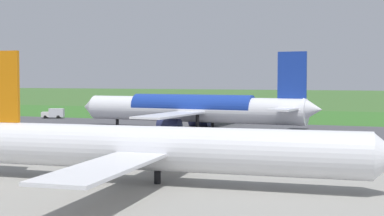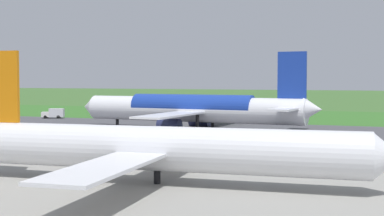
{
  "view_description": "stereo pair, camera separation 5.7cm",
  "coord_description": "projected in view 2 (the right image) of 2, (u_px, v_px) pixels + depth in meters",
  "views": [
    {
      "loc": [
        -34.57,
        109.05,
        10.7
      ],
      "look_at": [
        7.25,
        0.0,
        4.5
      ],
      "focal_mm": 52.65,
      "sensor_mm": 36.0,
      "label": 1
    },
    {
      "loc": [
        -34.62,
        109.03,
        10.7
      ],
      "look_at": [
        7.25,
        0.0,
        4.5
      ],
      "focal_mm": 52.65,
      "sensor_mm": 36.0,
      "label": 2
    }
  ],
  "objects": [
    {
      "name": "runway_asphalt",
      "position": [
        225.0,
        131.0,
        114.6
      ],
      "size": [
        600.0,
        40.72,
        0.06
      ],
      "primitive_type": "cube",
      "color": "#47474C",
      "rests_on": "ground"
    },
    {
      "name": "grass_verge_foreground",
      "position": [
        267.0,
        119.0,
        148.59
      ],
      "size": [
        600.0,
        80.0,
        0.04
      ],
      "primitive_type": "cube",
      "color": "#346B27",
      "rests_on": "ground"
    },
    {
      "name": "airliner_main",
      "position": [
        194.0,
        109.0,
        116.81
      ],
      "size": [
        54.14,
        44.29,
        15.88
      ],
      "color": "white",
      "rests_on": "ground"
    },
    {
      "name": "traffic_cone_orange",
      "position": [
        271.0,
        117.0,
        151.85
      ],
      "size": [
        0.4,
        0.4,
        0.55
      ],
      "primitive_type": "cone",
      "color": "orange",
      "rests_on": "ground"
    },
    {
      "name": "ground_plane",
      "position": [
        225.0,
        131.0,
        114.6
      ],
      "size": [
        800.0,
        800.0,
        0.0
      ],
      "primitive_type": "plane",
      "color": "#3D662D"
    },
    {
      "name": "airliner_parked_mid",
      "position": [
        155.0,
        147.0,
        56.65
      ],
      "size": [
        46.88,
        38.39,
        13.68
      ],
      "color": "white",
      "rests_on": "ground"
    },
    {
      "name": "apron_concrete",
      "position": [
        75.0,
        174.0,
        62.87
      ],
      "size": [
        440.0,
        110.0,
        0.05
      ],
      "primitive_type": "cube",
      "color": "gray",
      "rests_on": "ground"
    },
    {
      "name": "no_stopping_sign",
      "position": [
        284.0,
        113.0,
        148.92
      ],
      "size": [
        0.6,
        0.1,
        2.28
      ],
      "color": "slate",
      "rests_on": "ground"
    },
    {
      "name": "service_truck_baggage",
      "position": [
        54.0,
        113.0,
        149.1
      ],
      "size": [
        6.22,
        4.34,
        2.65
      ],
      "color": "silver",
      "rests_on": "ground"
    }
  ]
}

